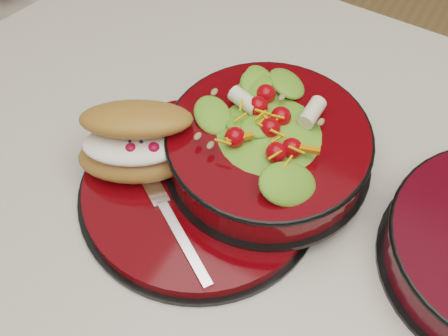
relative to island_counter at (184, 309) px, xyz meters
The scene contains 5 objects.
island_counter is the anchor object (origin of this frame).
dinner_plate 0.46m from the island_counter, 24.23° to the right, with size 0.28×0.28×0.02m.
salad_bowl 0.52m from the island_counter, 17.01° to the left, with size 0.24×0.24×0.10m.
croissant 0.50m from the island_counter, 105.97° to the right, with size 0.15×0.14×0.08m.
fork 0.48m from the island_counter, 51.89° to the right, with size 0.13×0.09×0.00m.
Camera 1 is at (0.28, -0.37, 1.49)m, focal length 50.00 mm.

